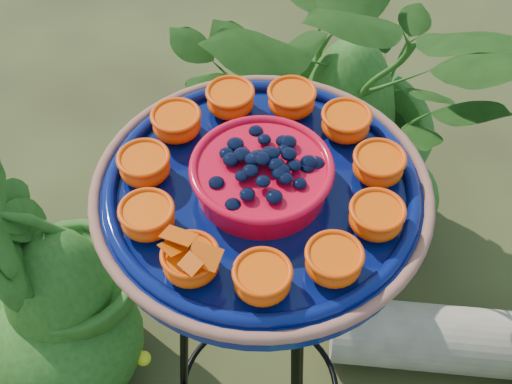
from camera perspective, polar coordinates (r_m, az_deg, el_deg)
tripod_stand at (r=1.45m, az=0.34°, el=-11.07°), size 0.41×0.41×0.99m
feeder_dish at (r=1.09m, az=0.44°, el=0.20°), size 0.57×0.57×0.12m
driftwood_log at (r=2.08m, az=14.00°, el=-11.26°), size 0.57×0.49×0.19m
shrub_back_left at (r=2.05m, az=7.46°, el=7.63°), size 1.18×1.14×1.02m
shrub_front_left at (r=1.84m, az=-15.97°, el=-6.19°), size 0.41×0.48×0.81m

